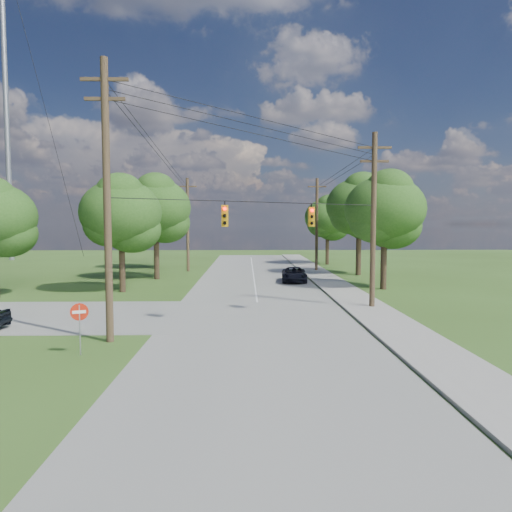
{
  "coord_description": "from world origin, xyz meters",
  "views": [
    {
      "loc": [
        1.31,
        -19.15,
        5.08
      ],
      "look_at": [
        1.82,
        5.0,
        3.39
      ],
      "focal_mm": 32.0,
      "sensor_mm": 36.0,
      "label": 1
    }
  ],
  "objects_px": {
    "pole_north_w": "(188,224)",
    "car_main_north": "(294,274)",
    "pole_sw": "(107,197)",
    "do_not_enter_sign": "(79,317)",
    "pole_north_e": "(317,224)",
    "pole_ne": "(373,218)"
  },
  "relations": [
    {
      "from": "car_main_north",
      "to": "do_not_enter_sign",
      "type": "height_order",
      "value": "do_not_enter_sign"
    },
    {
      "from": "pole_north_e",
      "to": "pole_north_w",
      "type": "xyz_separation_m",
      "value": [
        -13.9,
        0.0,
        0.0
      ]
    },
    {
      "from": "do_not_enter_sign",
      "to": "pole_sw",
      "type": "bearing_deg",
      "value": 56.58
    },
    {
      "from": "car_main_north",
      "to": "pole_north_w",
      "type": "bearing_deg",
      "value": 141.98
    },
    {
      "from": "pole_north_w",
      "to": "car_main_north",
      "type": "height_order",
      "value": "pole_north_w"
    },
    {
      "from": "pole_north_w",
      "to": "pole_ne",
      "type": "bearing_deg",
      "value": -57.71
    },
    {
      "from": "pole_sw",
      "to": "pole_north_w",
      "type": "bearing_deg",
      "value": 90.77
    },
    {
      "from": "pole_north_w",
      "to": "do_not_enter_sign",
      "type": "relative_size",
      "value": 4.9
    },
    {
      "from": "car_main_north",
      "to": "do_not_enter_sign",
      "type": "xyz_separation_m",
      "value": [
        -10.64,
        -22.22,
        0.84
      ]
    },
    {
      "from": "pole_sw",
      "to": "pole_north_e",
      "type": "distance_m",
      "value": 32.55
    },
    {
      "from": "pole_ne",
      "to": "car_main_north",
      "type": "height_order",
      "value": "pole_ne"
    },
    {
      "from": "pole_north_e",
      "to": "do_not_enter_sign",
      "type": "xyz_separation_m",
      "value": [
        -14.04,
        -31.64,
        -3.62
      ]
    },
    {
      "from": "pole_north_w",
      "to": "car_main_north",
      "type": "relative_size",
      "value": 2.18
    },
    {
      "from": "pole_sw",
      "to": "do_not_enter_sign",
      "type": "xyz_separation_m",
      "value": [
        -0.54,
        -2.04,
        -4.72
      ]
    },
    {
      "from": "pole_ne",
      "to": "pole_north_w",
      "type": "height_order",
      "value": "pole_ne"
    },
    {
      "from": "do_not_enter_sign",
      "to": "car_main_north",
      "type": "bearing_deg",
      "value": 45.87
    },
    {
      "from": "pole_north_e",
      "to": "car_main_north",
      "type": "xyz_separation_m",
      "value": [
        -3.4,
        -9.42,
        -4.46
      ]
    },
    {
      "from": "pole_north_e",
      "to": "pole_north_w",
      "type": "distance_m",
      "value": 13.9
    },
    {
      "from": "pole_sw",
      "to": "car_main_north",
      "type": "distance_m",
      "value": 23.24
    },
    {
      "from": "pole_ne",
      "to": "do_not_enter_sign",
      "type": "distance_m",
      "value": 17.49
    },
    {
      "from": "car_main_north",
      "to": "pole_sw",
      "type": "bearing_deg",
      "value": -112.72
    },
    {
      "from": "pole_north_e",
      "to": "car_main_north",
      "type": "height_order",
      "value": "pole_north_e"
    }
  ]
}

